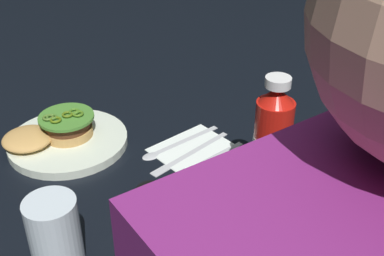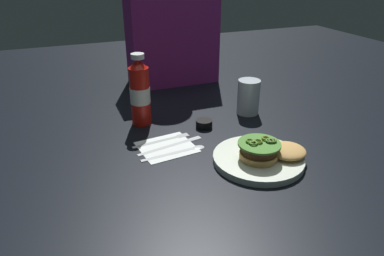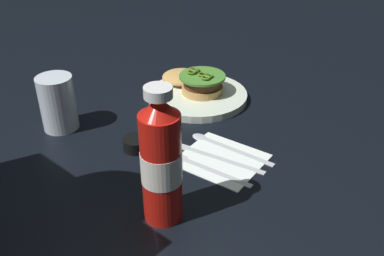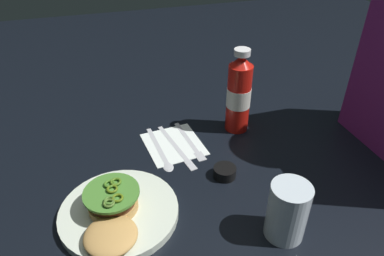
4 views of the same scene
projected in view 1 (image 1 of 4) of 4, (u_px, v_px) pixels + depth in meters
name	position (u px, v px, depth m)	size (l,w,h in m)	color
ground_plane	(84.00, 184.00, 0.92)	(3.00, 3.00, 0.00)	black
dinner_plate	(68.00, 141.00, 1.03)	(0.24, 0.24, 0.02)	silver
burger_sandwich	(53.00, 130.00, 1.01)	(0.19, 0.12, 0.05)	tan
ketchup_bottle	(272.00, 145.00, 0.84)	(0.06, 0.06, 0.23)	red
water_glass	(55.00, 235.00, 0.72)	(0.08, 0.08, 0.12)	silver
condiment_cup	(151.00, 195.00, 0.87)	(0.05, 0.05, 0.03)	black
napkin	(196.00, 150.00, 1.01)	(0.15, 0.14, 0.00)	white
spoon_utensil	(171.00, 145.00, 1.02)	(0.19, 0.03, 0.00)	silver
butter_knife	(186.00, 154.00, 0.99)	(0.21, 0.06, 0.00)	silver
fork_utensil	(203.00, 162.00, 0.97)	(0.18, 0.04, 0.00)	silver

